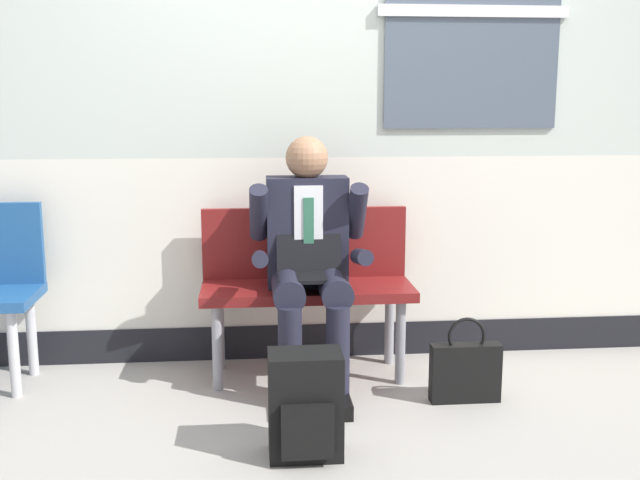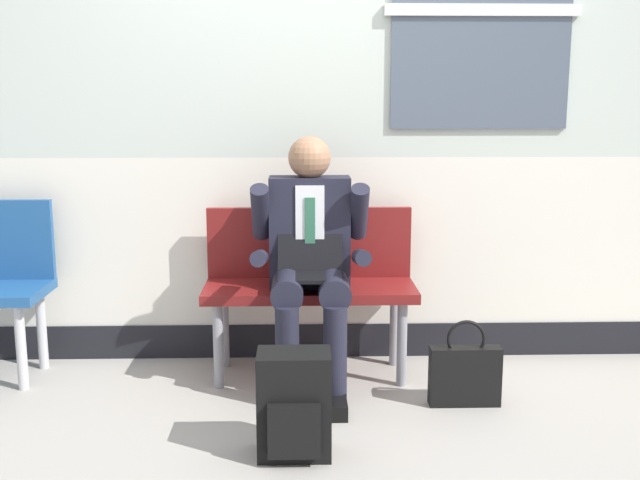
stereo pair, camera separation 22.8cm
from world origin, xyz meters
name	(u,v)px [view 2 (the right image)]	position (x,y,z in m)	size (l,w,h in m)	color
ground_plane	(331,405)	(0.00, 0.00, 0.00)	(18.00, 18.00, 0.00)	#9E9991
station_wall	(327,114)	(0.01, 0.74, 1.33)	(6.94, 0.17, 2.67)	beige
bench_with_person	(310,277)	(-0.09, 0.46, 0.51)	(1.07, 0.42, 0.85)	maroon
person_seated	(310,257)	(-0.09, 0.27, 0.65)	(0.57, 0.70, 1.23)	#1E1E2D
backpack	(294,406)	(-0.17, -0.49, 0.21)	(0.29, 0.23, 0.43)	black
handbag	(465,374)	(0.62, -0.01, 0.15)	(0.33, 0.09, 0.41)	black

